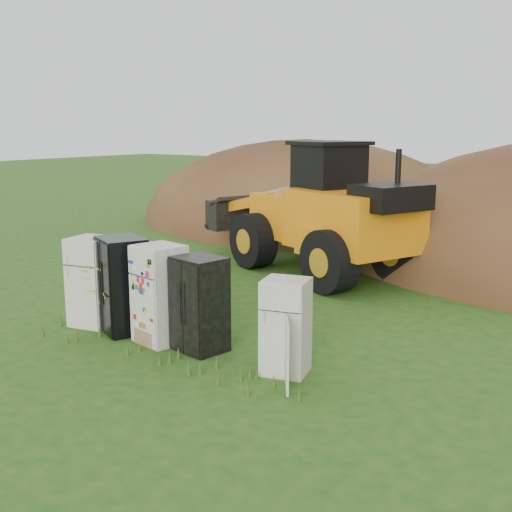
{
  "coord_description": "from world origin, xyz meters",
  "views": [
    {
      "loc": [
        7.75,
        -8.61,
        4.08
      ],
      "look_at": [
        0.31,
        2.0,
        1.43
      ],
      "focal_mm": 45.0,
      "sensor_mm": 36.0,
      "label": 1
    }
  ],
  "objects_px": {
    "fridge_open_door": "(286,326)",
    "fridge_sticker": "(160,294)",
    "fridge_dark_mid": "(200,304)",
    "fridge_black_side": "(123,285)",
    "fridge_leftmost": "(93,281)",
    "wheel_loader": "(307,206)"
  },
  "relations": [
    {
      "from": "fridge_black_side",
      "to": "fridge_dark_mid",
      "type": "relative_size",
      "value": 1.09
    },
    {
      "from": "fridge_leftmost",
      "to": "wheel_loader",
      "type": "xyz_separation_m",
      "value": [
        0.92,
        7.08,
        0.91
      ]
    },
    {
      "from": "fridge_open_door",
      "to": "wheel_loader",
      "type": "relative_size",
      "value": 0.21
    },
    {
      "from": "fridge_black_side",
      "to": "fridge_sticker",
      "type": "relative_size",
      "value": 1.02
    },
    {
      "from": "fridge_open_door",
      "to": "fridge_sticker",
      "type": "bearing_deg",
      "value": 165.99
    },
    {
      "from": "fridge_dark_mid",
      "to": "fridge_open_door",
      "type": "distance_m",
      "value": 1.88
    },
    {
      "from": "fridge_sticker",
      "to": "fridge_dark_mid",
      "type": "bearing_deg",
      "value": 15.96
    },
    {
      "from": "fridge_black_side",
      "to": "wheel_loader",
      "type": "height_order",
      "value": "wheel_loader"
    },
    {
      "from": "fridge_dark_mid",
      "to": "fridge_open_door",
      "type": "relative_size",
      "value": 1.09
    },
    {
      "from": "fridge_dark_mid",
      "to": "fridge_black_side",
      "type": "bearing_deg",
      "value": -168.58
    },
    {
      "from": "wheel_loader",
      "to": "fridge_dark_mid",
      "type": "bearing_deg",
      "value": -52.96
    },
    {
      "from": "fridge_sticker",
      "to": "wheel_loader",
      "type": "distance_m",
      "value": 7.2
    },
    {
      "from": "fridge_sticker",
      "to": "fridge_dark_mid",
      "type": "height_order",
      "value": "fridge_sticker"
    },
    {
      "from": "fridge_dark_mid",
      "to": "fridge_open_door",
      "type": "bearing_deg",
      "value": 9.7
    },
    {
      "from": "fridge_open_door",
      "to": "wheel_loader",
      "type": "xyz_separation_m",
      "value": [
        -3.75,
        7.04,
        1.03
      ]
    },
    {
      "from": "fridge_leftmost",
      "to": "fridge_open_door",
      "type": "bearing_deg",
      "value": -10.83
    },
    {
      "from": "fridge_leftmost",
      "to": "wheel_loader",
      "type": "distance_m",
      "value": 7.2
    },
    {
      "from": "fridge_sticker",
      "to": "fridge_leftmost",
      "type": "bearing_deg",
      "value": -168.65
    },
    {
      "from": "fridge_leftmost",
      "to": "fridge_dark_mid",
      "type": "relative_size",
      "value": 1.05
    },
    {
      "from": "fridge_leftmost",
      "to": "fridge_open_door",
      "type": "relative_size",
      "value": 1.15
    },
    {
      "from": "fridge_black_side",
      "to": "fridge_open_door",
      "type": "height_order",
      "value": "fridge_black_side"
    },
    {
      "from": "fridge_leftmost",
      "to": "fridge_open_door",
      "type": "height_order",
      "value": "fridge_leftmost"
    }
  ]
}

